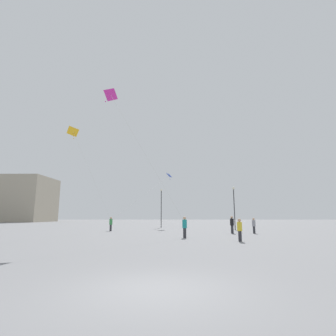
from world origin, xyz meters
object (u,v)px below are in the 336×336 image
object	(u,v)px
kite_magenta_delta	(112,98)
building_left_hall	(12,199)
person_in_green	(111,223)
lamppost_west	(161,202)
person_in_black	(232,224)
person_in_teal	(185,226)
person_in_grey	(254,225)
kite_cobalt_delta	(169,176)
lamppost_east	(234,201)
person_in_yellow	(240,229)
kite_amber_delta	(74,133)

from	to	relation	value
kite_magenta_delta	building_left_hall	size ratio (longest dim) A/B	0.45
person_in_green	building_left_hall	xyz separation A→B (m)	(-47.73, 56.48, 6.60)
building_left_hall	lamppost_west	distance (m)	71.27
person_in_black	person_in_teal	size ratio (longest dim) A/B	1.03
person_in_grey	person_in_teal	bearing A→B (deg)	-67.69
kite_cobalt_delta	lamppost_east	xyz separation A→B (m)	(9.00, -6.75, -4.57)
person_in_yellow	kite_cobalt_delta	distance (m)	24.80
kite_magenta_delta	lamppost_west	bearing A→B (deg)	80.62
person_in_grey	kite_magenta_delta	world-z (taller)	kite_magenta_delta
lamppost_west	kite_amber_delta	bearing A→B (deg)	-117.88
person_in_yellow	person_in_teal	size ratio (longest dim) A/B	0.92
person_in_grey	kite_cobalt_delta	xyz separation A→B (m)	(-9.40, 13.77, 7.47)
kite_amber_delta	person_in_teal	bearing A→B (deg)	-17.20
kite_amber_delta	kite_cobalt_delta	xyz separation A→B (m)	(9.83, 16.21, -2.14)
person_in_green	lamppost_west	world-z (taller)	lamppost_west
person_in_teal	person_in_green	size ratio (longest dim) A/B	1.03
kite_cobalt_delta	building_left_hall	xyz separation A→B (m)	(-54.79, 46.97, -0.82)
lamppost_east	person_in_black	bearing A→B (deg)	-105.46
kite_cobalt_delta	person_in_grey	bearing A→B (deg)	-55.69
person_in_black	person_in_grey	world-z (taller)	person_in_black
person_in_grey	person_in_green	bearing A→B (deg)	-120.10
person_in_green	lamppost_west	size ratio (longest dim) A/B	0.28
person_in_teal	lamppost_east	bearing A→B (deg)	-153.72
building_left_hall	kite_cobalt_delta	bearing A→B (deg)	-40.60
kite_amber_delta	kite_cobalt_delta	bearing A→B (deg)	58.75
person_in_teal	kite_amber_delta	size ratio (longest dim) A/B	0.18
person_in_black	kite_magenta_delta	xyz separation A→B (m)	(-11.76, -7.34, 11.17)
building_left_hall	lamppost_east	bearing A→B (deg)	-40.10
person_in_grey	kite_amber_delta	world-z (taller)	kite_amber_delta
kite_amber_delta	kite_cobalt_delta	distance (m)	19.08
kite_magenta_delta	kite_amber_delta	size ratio (longest dim) A/B	1.18
person_in_yellow	kite_amber_delta	size ratio (longest dim) A/B	0.17
person_in_black	building_left_hall	size ratio (longest dim) A/B	0.07
building_left_hall	lamppost_west	xyz separation A→B (m)	(53.59, -46.85, -3.49)
person_in_yellow	lamppost_east	xyz separation A→B (m)	(3.43, 16.23, 2.90)
person_in_yellow	lamppost_west	size ratio (longest dim) A/B	0.26
person_in_yellow	kite_amber_delta	distance (m)	19.38
kite_cobalt_delta	person_in_yellow	bearing A→B (deg)	-76.37
person_in_green	kite_magenta_delta	world-z (taller)	kite_magenta_delta
kite_cobalt_delta	kite_magenta_delta	bearing A→B (deg)	-102.56
person_in_teal	lamppost_east	distance (m)	15.20
kite_magenta_delta	lamppost_west	distance (m)	23.04
person_in_black	person_in_grey	size ratio (longest dim) A/B	1.12
person_in_yellow	kite_amber_delta	world-z (taller)	kite_amber_delta
person_in_black	building_left_hall	bearing A→B (deg)	27.03
kite_cobalt_delta	lamppost_west	xyz separation A→B (m)	(-1.20, 0.12, -4.31)
person_in_grey	kite_magenta_delta	size ratio (longest dim) A/B	0.14
person_in_black	person_in_grey	xyz separation A→B (m)	(2.34, 0.04, -0.11)
person_in_yellow	person_in_teal	xyz separation A→B (m)	(-3.89, 3.21, 0.08)
lamppost_west	person_in_black	bearing A→B (deg)	-59.37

